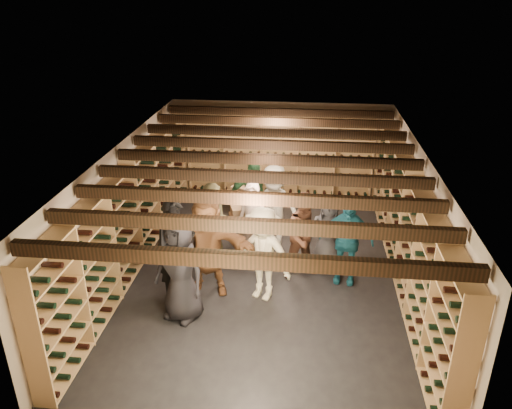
{
  "coord_description": "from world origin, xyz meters",
  "views": [
    {
      "loc": [
        0.71,
        -8.33,
        5.13
      ],
      "look_at": [
        -0.21,
        0.2,
        1.29
      ],
      "focal_mm": 35.0,
      "sensor_mm": 36.0,
      "label": 1
    }
  ],
  "objects_px": {
    "person_5": "(207,246)",
    "crate_stack_left": "(243,200)",
    "person_1": "(176,251)",
    "person_7": "(252,225)",
    "crate_loose": "(327,226)",
    "person_4": "(346,241)",
    "person_12": "(328,232)",
    "crate_stack_right": "(242,217)",
    "person_2": "(215,227)",
    "person_10": "(253,198)",
    "person_8": "(306,236)",
    "person_3": "(262,254)",
    "person_9": "(274,207)",
    "person_0": "(180,268)"
  },
  "relations": [
    {
      "from": "crate_loose",
      "to": "person_8",
      "type": "xyz_separation_m",
      "value": [
        -0.48,
        -1.97,
        0.76
      ]
    },
    {
      "from": "person_2",
      "to": "person_1",
      "type": "bearing_deg",
      "value": -134.26
    },
    {
      "from": "person_3",
      "to": "person_7",
      "type": "height_order",
      "value": "person_7"
    },
    {
      "from": "person_4",
      "to": "person_5",
      "type": "distance_m",
      "value": 2.52
    },
    {
      "from": "person_3",
      "to": "person_1",
      "type": "bearing_deg",
      "value": -149.21
    },
    {
      "from": "person_1",
      "to": "person_12",
      "type": "bearing_deg",
      "value": 9.08
    },
    {
      "from": "crate_stack_left",
      "to": "person_10",
      "type": "relative_size",
      "value": 0.36
    },
    {
      "from": "crate_stack_right",
      "to": "person_12",
      "type": "xyz_separation_m",
      "value": [
        1.87,
        -1.52,
        0.5
      ]
    },
    {
      "from": "crate_loose",
      "to": "person_2",
      "type": "xyz_separation_m",
      "value": [
        -2.2,
        -1.85,
        0.79
      ]
    },
    {
      "from": "person_3",
      "to": "person_10",
      "type": "distance_m",
      "value": 2.26
    },
    {
      "from": "person_1",
      "to": "person_9",
      "type": "distance_m",
      "value": 2.6
    },
    {
      "from": "person_8",
      "to": "person_12",
      "type": "xyz_separation_m",
      "value": [
        0.42,
        0.35,
        -0.09
      ]
    },
    {
      "from": "crate_stack_right",
      "to": "person_0",
      "type": "relative_size",
      "value": 0.31
    },
    {
      "from": "crate_stack_left",
      "to": "person_1",
      "type": "relative_size",
      "value": 0.36
    },
    {
      "from": "person_2",
      "to": "person_4",
      "type": "xyz_separation_m",
      "value": [
        2.45,
        -0.23,
        -0.03
      ]
    },
    {
      "from": "person_0",
      "to": "person_10",
      "type": "xyz_separation_m",
      "value": [
        0.86,
        2.93,
        0.02
      ]
    },
    {
      "from": "crate_loose",
      "to": "person_4",
      "type": "height_order",
      "value": "person_4"
    },
    {
      "from": "person_5",
      "to": "person_7",
      "type": "height_order",
      "value": "person_5"
    },
    {
      "from": "person_12",
      "to": "person_7",
      "type": "bearing_deg",
      "value": -170.99
    },
    {
      "from": "crate_stack_left",
      "to": "person_2",
      "type": "distance_m",
      "value": 2.61
    },
    {
      "from": "person_5",
      "to": "person_12",
      "type": "height_order",
      "value": "person_5"
    },
    {
      "from": "person_1",
      "to": "person_5",
      "type": "relative_size",
      "value": 1.02
    },
    {
      "from": "person_4",
      "to": "person_1",
      "type": "bearing_deg",
      "value": -154.74
    },
    {
      "from": "person_12",
      "to": "person_0",
      "type": "bearing_deg",
      "value": -136.66
    },
    {
      "from": "person_2",
      "to": "person_12",
      "type": "relative_size",
      "value": 1.15
    },
    {
      "from": "person_8",
      "to": "person_9",
      "type": "height_order",
      "value": "person_9"
    },
    {
      "from": "crate_stack_left",
      "to": "person_1",
      "type": "bearing_deg",
      "value": -100.34
    },
    {
      "from": "person_8",
      "to": "person_3",
      "type": "bearing_deg",
      "value": -153.79
    },
    {
      "from": "crate_loose",
      "to": "person_4",
      "type": "relative_size",
      "value": 0.3
    },
    {
      "from": "crate_stack_left",
      "to": "person_8",
      "type": "relative_size",
      "value": 0.4
    },
    {
      "from": "person_7",
      "to": "person_9",
      "type": "relative_size",
      "value": 0.98
    },
    {
      "from": "person_0",
      "to": "crate_stack_right",
      "type": "bearing_deg",
      "value": 104.62
    },
    {
      "from": "crate_stack_left",
      "to": "person_0",
      "type": "xyz_separation_m",
      "value": [
        -0.48,
        -4.18,
        0.59
      ]
    },
    {
      "from": "person_5",
      "to": "crate_stack_left",
      "type": "bearing_deg",
      "value": 85.92
    },
    {
      "from": "person_10",
      "to": "person_12",
      "type": "distance_m",
      "value": 1.9
    },
    {
      "from": "person_0",
      "to": "crate_stack_left",
      "type": "bearing_deg",
      "value": 107.19
    },
    {
      "from": "person_2",
      "to": "person_12",
      "type": "xyz_separation_m",
      "value": [
        2.14,
        0.23,
        -0.12
      ]
    },
    {
      "from": "person_5",
      "to": "person_12",
      "type": "relative_size",
      "value": 1.23
    },
    {
      "from": "crate_stack_right",
      "to": "person_7",
      "type": "height_order",
      "value": "person_7"
    },
    {
      "from": "person_1",
      "to": "person_12",
      "type": "height_order",
      "value": "person_1"
    },
    {
      "from": "person_4",
      "to": "person_7",
      "type": "distance_m",
      "value": 1.8
    },
    {
      "from": "crate_stack_right",
      "to": "crate_loose",
      "type": "bearing_deg",
      "value": 2.75
    },
    {
      "from": "person_0",
      "to": "person_12",
      "type": "xyz_separation_m",
      "value": [
        2.41,
        1.86,
        -0.17
      ]
    },
    {
      "from": "crate_stack_left",
      "to": "person_7",
      "type": "distance_m",
      "value": 2.5
    },
    {
      "from": "crate_stack_left",
      "to": "person_7",
      "type": "height_order",
      "value": "person_7"
    },
    {
      "from": "person_9",
      "to": "person_12",
      "type": "distance_m",
      "value": 1.34
    },
    {
      "from": "crate_stack_right",
      "to": "person_12",
      "type": "distance_m",
      "value": 2.47
    },
    {
      "from": "crate_stack_left",
      "to": "person_5",
      "type": "bearing_deg",
      "value": -93.22
    },
    {
      "from": "person_1",
      "to": "person_8",
      "type": "relative_size",
      "value": 1.12
    },
    {
      "from": "crate_stack_left",
      "to": "crate_loose",
      "type": "bearing_deg",
      "value": -19.29
    }
  ]
}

